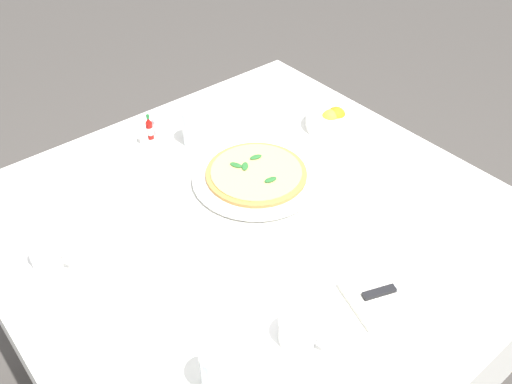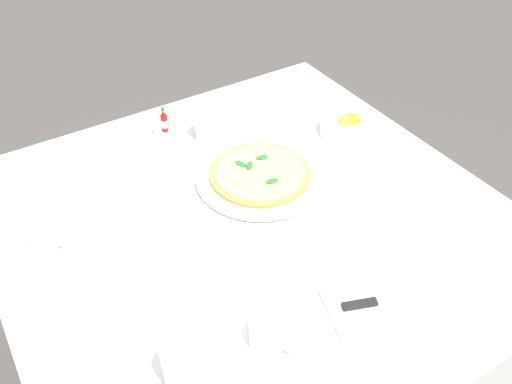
{
  "view_description": "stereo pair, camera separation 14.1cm",
  "coord_description": "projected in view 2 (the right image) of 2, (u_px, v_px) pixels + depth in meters",
  "views": [
    {
      "loc": [
        -0.63,
        -0.77,
        1.68
      ],
      "look_at": [
        0.05,
        0.06,
        0.76
      ],
      "focal_mm": 37.93,
      "sensor_mm": 36.0,
      "label": 1
    },
    {
      "loc": [
        -0.52,
        -0.85,
        1.68
      ],
      "look_at": [
        0.05,
        0.06,
        0.76
      ],
      "focal_mm": 37.93,
      "sensor_mm": 36.0,
      "label": 2
    }
  ],
  "objects": [
    {
      "name": "ground_plane",
      "position": [
        253.0,
        375.0,
        1.85
      ],
      "size": [
        8.0,
        8.0,
        0.0
      ],
      "primitive_type": "plane",
      "color": "#4C4742"
    },
    {
      "name": "dining_table",
      "position": [
        252.0,
        250.0,
        1.44
      ],
      "size": [
        1.22,
        1.22,
        0.74
      ],
      "color": "white",
      "rests_on": "ground_plane"
    },
    {
      "name": "pizza_plate",
      "position": [
        260.0,
        177.0,
        1.47
      ],
      "size": [
        0.35,
        0.35,
        0.02
      ],
      "color": "white",
      "rests_on": "dining_table"
    },
    {
      "name": "pizza",
      "position": [
        260.0,
        173.0,
        1.46
      ],
      "size": [
        0.28,
        0.28,
        0.02
      ],
      "color": "#C68E47",
      "rests_on": "pizza_plate"
    },
    {
      "name": "coffee_cup_far_right",
      "position": [
        269.0,
        336.0,
        1.07
      ],
      "size": [
        0.13,
        0.13,
        0.06
      ],
      "color": "white",
      "rests_on": "dining_table"
    },
    {
      "name": "coffee_cup_near_right",
      "position": [
        45.0,
        235.0,
        1.27
      ],
      "size": [
        0.13,
        0.13,
        0.07
      ],
      "color": "white",
      "rests_on": "dining_table"
    },
    {
      "name": "water_glass_far_left",
      "position": [
        180.0,
        368.0,
        0.98
      ],
      "size": [
        0.07,
        0.07,
        0.12
      ],
      "color": "white",
      "rests_on": "dining_table"
    },
    {
      "name": "water_glass_center_back",
      "position": [
        207.0,
        125.0,
        1.6
      ],
      "size": [
        0.07,
        0.07,
        0.11
      ],
      "color": "white",
      "rests_on": "dining_table"
    },
    {
      "name": "napkin_folded",
      "position": [
        380.0,
        305.0,
        1.14
      ],
      "size": [
        0.25,
        0.19,
        0.02
      ],
      "rotation": [
        0.0,
        0.0,
        -0.29
      ],
      "color": "white",
      "rests_on": "dining_table"
    },
    {
      "name": "dinner_knife",
      "position": [
        382.0,
        301.0,
        1.14
      ],
      "size": [
        0.19,
        0.09,
        0.01
      ],
      "rotation": [
        0.0,
        0.0,
        -0.36
      ],
      "color": "silver",
      "rests_on": "napkin_folded"
    },
    {
      "name": "citrus_bowl",
      "position": [
        346.0,
        126.0,
        1.63
      ],
      "size": [
        0.15,
        0.15,
        0.07
      ],
      "color": "white",
      "rests_on": "dining_table"
    },
    {
      "name": "hot_sauce_bottle",
      "position": [
        164.0,
        121.0,
        1.64
      ],
      "size": [
        0.02,
        0.02,
        0.08
      ],
      "color": "#B7140F",
      "rests_on": "dining_table"
    },
    {
      "name": "salt_shaker",
      "position": [
        171.0,
        120.0,
        1.66
      ],
      "size": [
        0.03,
        0.03,
        0.06
      ],
      "color": "white",
      "rests_on": "dining_table"
    },
    {
      "name": "pepper_shaker",
      "position": [
        157.0,
        128.0,
        1.63
      ],
      "size": [
        0.03,
        0.03,
        0.06
      ],
      "color": "white",
      "rests_on": "dining_table"
    }
  ]
}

